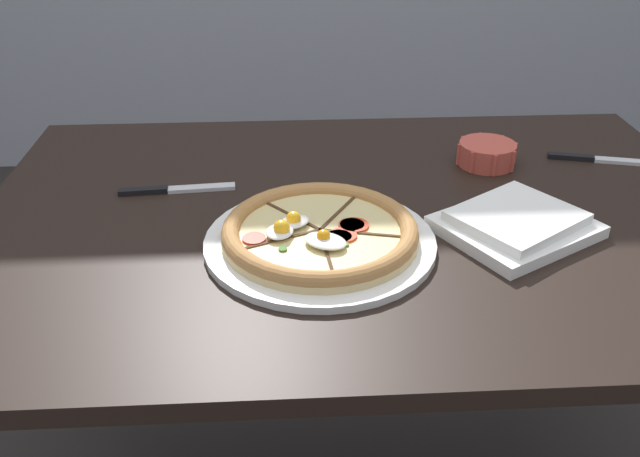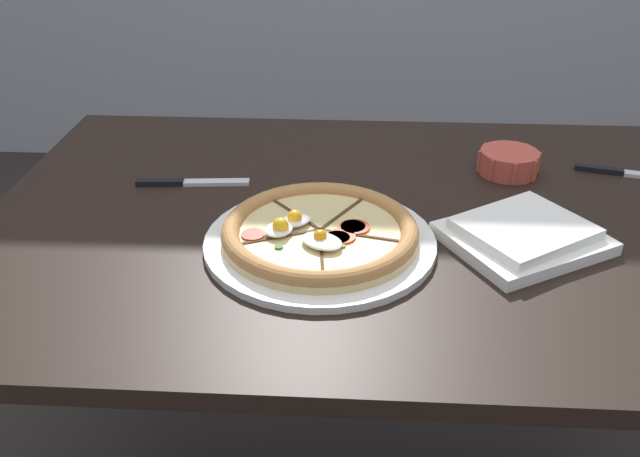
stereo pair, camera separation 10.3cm
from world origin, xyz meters
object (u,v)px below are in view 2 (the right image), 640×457
(napkin_folded, at_px, (523,235))
(knife_spare, at_px, (631,174))
(pizza, at_px, (320,235))
(ramekin_bowl, at_px, (509,161))
(knife_main, at_px, (191,182))
(dining_table, at_px, (365,264))

(napkin_folded, bearing_deg, knife_spare, 46.00)
(pizza, height_order, knife_spare, pizza)
(ramekin_bowl, relative_size, napkin_folded, 0.41)
(pizza, distance_m, knife_main, 0.32)
(ramekin_bowl, height_order, knife_spare, ramekin_bowl)
(ramekin_bowl, bearing_deg, dining_table, -146.16)
(knife_main, bearing_deg, napkin_folded, -22.54)
(dining_table, distance_m, pizza, 0.18)
(ramekin_bowl, distance_m, napkin_folded, 0.26)
(dining_table, bearing_deg, knife_spare, 19.78)
(knife_spare, bearing_deg, dining_table, -145.89)
(dining_table, relative_size, ramekin_bowl, 10.99)
(knife_spare, bearing_deg, pizza, -138.93)
(ramekin_bowl, xyz_separation_m, knife_main, (-0.58, -0.08, -0.02))
(dining_table, bearing_deg, knife_main, 163.75)
(napkin_folded, height_order, knife_spare, napkin_folded)
(knife_main, bearing_deg, ramekin_bowl, 3.39)
(pizza, height_order, knife_main, pizza)
(ramekin_bowl, relative_size, knife_main, 0.57)
(dining_table, bearing_deg, ramekin_bowl, 33.84)
(knife_main, relative_size, knife_spare, 1.00)
(pizza, xyz_separation_m, ramekin_bowl, (0.34, 0.29, 0.00))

